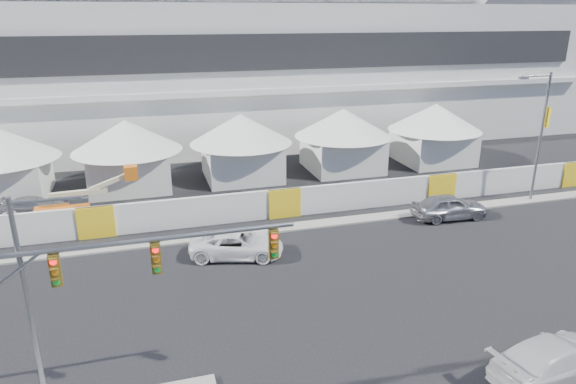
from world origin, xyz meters
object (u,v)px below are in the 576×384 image
object	(u,v)px
pickup_curb	(237,244)
traffic_mast	(47,317)
streetlight_curb	(539,129)
lot_car_c	(34,206)
boom_lift	(73,208)
sedan_silver	(449,207)
pickup_near	(555,359)
streetlight_median	(35,301)

from	to	relation	value
pickup_curb	traffic_mast	world-z (taller)	traffic_mast
pickup_curb	streetlight_curb	distance (m)	23.06
traffic_mast	streetlight_curb	xyz separation A→B (m)	(30.32, 13.97, 1.23)
pickup_curb	lot_car_c	distance (m)	15.80
traffic_mast	boom_lift	xyz separation A→B (m)	(-1.52, 19.14, -3.26)
sedan_silver	streetlight_curb	distance (m)	8.97
sedan_silver	pickup_near	bearing A→B (deg)	164.20
pickup_near	streetlight_median	world-z (taller)	streetlight_median
streetlight_median	pickup_curb	bearing A→B (deg)	52.82
lot_car_c	streetlight_median	xyz separation A→B (m)	(3.93, -20.94, 4.10)
pickup_near	streetlight_median	xyz separation A→B (m)	(-17.78, 2.67, 3.94)
streetlight_curb	boom_lift	bearing A→B (deg)	170.77
sedan_silver	pickup_curb	distance (m)	14.87
pickup_near	streetlight_median	distance (m)	18.41
sedan_silver	streetlight_median	bearing A→B (deg)	121.64
pickup_curb	streetlight_median	size ratio (longest dim) A/B	0.66
pickup_curb	streetlight_median	distance (m)	14.15
pickup_curb	traffic_mast	bearing A→B (deg)	159.39
pickup_curb	streetlight_curb	size ratio (longest dim) A/B	0.57
lot_car_c	traffic_mast	distance (m)	21.75
pickup_near	boom_lift	xyz separation A→B (m)	(-19.03, 21.71, 0.12)
traffic_mast	lot_car_c	bearing A→B (deg)	101.28
pickup_near	streetlight_curb	distance (m)	21.42
sedan_silver	pickup_curb	world-z (taller)	sedan_silver
pickup_near	boom_lift	world-z (taller)	boom_lift
sedan_silver	lot_car_c	bearing A→B (deg)	75.68
pickup_curb	streetlight_curb	bearing A→B (deg)	-66.84
traffic_mast	streetlight_median	world-z (taller)	streetlight_median
pickup_near	lot_car_c	size ratio (longest dim) A/B	1.27
sedan_silver	boom_lift	xyz separation A→B (m)	(-24.23, 6.56, 0.07)
pickup_curb	sedan_silver	bearing A→B (deg)	-68.16
pickup_near	traffic_mast	distance (m)	18.03
sedan_silver	pickup_near	distance (m)	16.02
boom_lift	sedan_silver	bearing A→B (deg)	-19.31
pickup_curb	pickup_near	xyz separation A→B (m)	(9.58, -13.49, 0.06)
sedan_silver	lot_car_c	xyz separation A→B (m)	(-26.91, 8.46, -0.22)
streetlight_curb	boom_lift	world-z (taller)	streetlight_curb
lot_car_c	streetlight_curb	xyz separation A→B (m)	(34.52, -7.08, 4.78)
pickup_curb	boom_lift	world-z (taller)	boom_lift
pickup_curb	lot_car_c	size ratio (longest dim) A/B	1.22
sedan_silver	pickup_near	world-z (taller)	sedan_silver
pickup_curb	boom_lift	size ratio (longest dim) A/B	0.78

